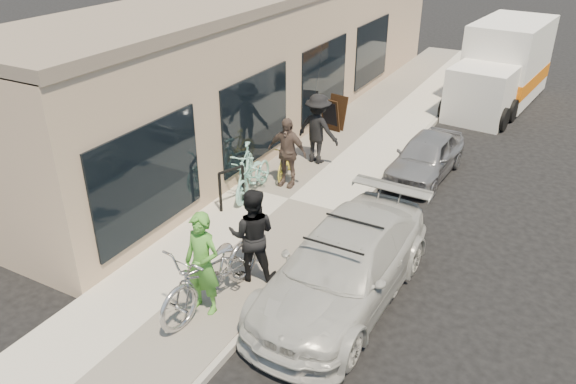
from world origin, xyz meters
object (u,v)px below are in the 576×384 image
at_px(woman_rider, 203,264).
at_px(cruiser_bike_b, 253,176).
at_px(tandem_bike, 213,272).
at_px(cruiser_bike_a, 246,170).
at_px(sandwich_board, 333,114).
at_px(bystander_b, 287,152).
at_px(moving_truck, 502,68).
at_px(cruiser_bike_c, 286,159).
at_px(sedan_white, 344,266).
at_px(man_standing, 252,235).
at_px(bystander_a, 318,129).
at_px(bike_rack, 232,184).
at_px(sedan_silver, 426,156).

distance_m(woman_rider, cruiser_bike_b, 4.36).
height_order(tandem_bike, cruiser_bike_a, tandem_bike).
relative_size(sandwich_board, bystander_b, 0.59).
xyz_separation_m(sandwich_board, moving_truck, (3.88, 5.64, 0.57)).
relative_size(cruiser_bike_a, cruiser_bike_c, 1.29).
bearing_deg(tandem_bike, cruiser_bike_b, 118.13).
relative_size(sedan_white, bystander_b, 2.76).
height_order(moving_truck, cruiser_bike_c, moving_truck).
relative_size(tandem_bike, man_standing, 1.36).
relative_size(man_standing, cruiser_bike_a, 0.95).
relative_size(moving_truck, man_standing, 3.24).
height_order(cruiser_bike_a, bystander_a, bystander_a).
bearing_deg(bike_rack, tandem_bike, -61.45).
distance_m(sedan_silver, tandem_bike, 7.30).
height_order(sedan_white, moving_truck, moving_truck).
height_order(sandwich_board, tandem_bike, tandem_bike).
xyz_separation_m(sedan_silver, woman_rider, (-1.69, -7.31, 0.52)).
xyz_separation_m(bystander_a, bystander_b, (-0.05, -1.61, -0.07)).
bearing_deg(woman_rider, cruiser_bike_c, 106.95).
bearing_deg(cruiser_bike_c, cruiser_bike_b, -111.78).
height_order(bystander_a, bystander_b, bystander_a).
xyz_separation_m(bike_rack, bystander_a, (0.59, 3.22, 0.35)).
distance_m(man_standing, cruiser_bike_b, 3.38).
height_order(sedan_silver, moving_truck, moving_truck).
bearing_deg(cruiser_bike_a, sedan_white, -56.96).
height_order(sedan_silver, cruiser_bike_b, sedan_silver).
relative_size(sandwich_board, cruiser_bike_b, 0.56).
height_order(man_standing, cruiser_bike_a, man_standing).
bearing_deg(tandem_bike, woman_rider, -98.01).
bearing_deg(cruiser_bike_a, tandem_bike, -87.43).
height_order(sedan_white, bystander_a, bystander_a).
relative_size(woman_rider, cruiser_bike_a, 0.97).
bearing_deg(woman_rider, moving_truck, 84.00).
height_order(sandwich_board, man_standing, man_standing).
distance_m(bike_rack, sandwich_board, 5.61).
distance_m(sedan_white, cruiser_bike_c, 4.95).
xyz_separation_m(cruiser_bike_c, bystander_a, (0.31, 1.16, 0.50)).
bearing_deg(cruiser_bike_c, man_standing, -82.51).
relative_size(moving_truck, cruiser_bike_c, 3.96).
distance_m(moving_truck, tandem_bike, 14.48).
distance_m(sedan_white, woman_rider, 2.48).
bearing_deg(moving_truck, woman_rider, -92.79).
bearing_deg(cruiser_bike_b, sandwich_board, 84.34).
bearing_deg(sandwich_board, tandem_bike, -68.25).
relative_size(man_standing, bystander_a, 0.96).
distance_m(woman_rider, man_standing, 1.22).
distance_m(bike_rack, cruiser_bike_c, 2.09).
relative_size(bike_rack, sedan_silver, 0.30).
xyz_separation_m(sandwich_board, cruiser_bike_b, (0.12, -4.81, -0.05)).
xyz_separation_m(cruiser_bike_a, cruiser_bike_c, (0.42, 1.25, -0.13)).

